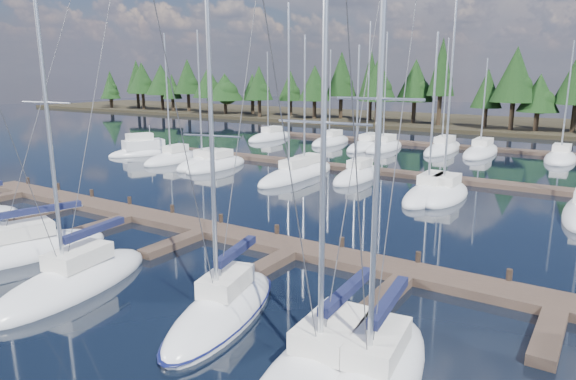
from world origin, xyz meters
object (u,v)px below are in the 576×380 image
Objects in this scene: front_sailboat_2 at (13,253)px; motor_yacht_left at (144,151)px; front_sailboat_5 at (327,367)px; front_sailboat_4 at (223,311)px; main_dock at (202,233)px; front_sailboat_3 at (74,282)px.

motor_yacht_left is (-19.96, 26.37, 0.16)m from front_sailboat_2.
front_sailboat_5 is at bearing -35.18° from motor_yacht_left.
front_sailboat_5 is at bearing -13.28° from front_sailboat_4.
front_sailboat_4 reaches higher than motor_yacht_left.
front_sailboat_2 is 18.13m from front_sailboat_5.
front_sailboat_4 is 41.73m from motor_yacht_left.
main_dock is at bearing 54.40° from front_sailboat_2.
front_sailboat_3 is at bearing -46.32° from motor_yacht_left.
front_sailboat_3 reaches higher than front_sailboat_5.
front_sailboat_5 is at bearing 0.74° from front_sailboat_3.
front_sailboat_5 is (5.14, -1.21, -0.00)m from front_sailboat_4.
front_sailboat_3 is 1.74× the size of motor_yacht_left.
main_dock is 10.22m from front_sailboat_4.
front_sailboat_5 is at bearing -33.43° from main_dock.
front_sailboat_3 is 37.34m from motor_yacht_left.
front_sailboat_4 is 1.53× the size of motor_yacht_left.
motor_yacht_left is at bearing 133.68° from front_sailboat_3.
front_sailboat_2 reaches higher than front_sailboat_4.
main_dock is at bearing -36.01° from motor_yacht_left.
main_dock is 3.11× the size of front_sailboat_5.
front_sailboat_4 is (7.39, -7.06, 0.08)m from main_dock.
motor_yacht_left is (-32.94, 25.63, 0.16)m from front_sailboat_4.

